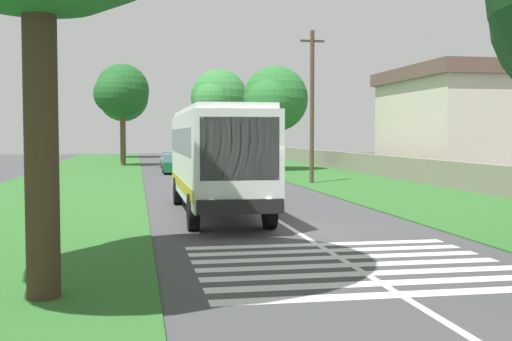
# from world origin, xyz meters

# --- Properties ---
(ground) EXTENTS (160.00, 160.00, 0.00)m
(ground) POSITION_xyz_m (0.00, 0.00, 0.00)
(ground) COLOR #424244
(grass_verge_left) EXTENTS (120.00, 8.00, 0.04)m
(grass_verge_left) POSITION_xyz_m (15.00, 8.20, 0.02)
(grass_verge_left) COLOR #2D6628
(grass_verge_left) RESTS_ON ground
(grass_verge_right) EXTENTS (120.00, 8.00, 0.04)m
(grass_verge_right) POSITION_xyz_m (15.00, -8.20, 0.02)
(grass_verge_right) COLOR #2D6628
(grass_verge_right) RESTS_ON ground
(centre_line) EXTENTS (110.00, 0.16, 0.01)m
(centre_line) POSITION_xyz_m (15.00, 0.00, 0.00)
(centre_line) COLOR silver
(centre_line) RESTS_ON ground
(coach_bus) EXTENTS (11.16, 2.62, 3.73)m
(coach_bus) POSITION_xyz_m (4.35, 1.80, 2.15)
(coach_bus) COLOR white
(coach_bus) RESTS_ON ground
(zebra_crossing) EXTENTS (5.85, 6.80, 0.01)m
(zebra_crossing) POSITION_xyz_m (-5.30, 0.00, 0.00)
(zebra_crossing) COLOR silver
(zebra_crossing) RESTS_ON ground
(trailing_car_0) EXTENTS (4.30, 1.78, 1.43)m
(trailing_car_0) POSITION_xyz_m (21.82, -1.58, 0.67)
(trailing_car_0) COLOR gray
(trailing_car_0) RESTS_ON ground
(trailing_car_1) EXTENTS (4.30, 1.78, 1.43)m
(trailing_car_1) POSITION_xyz_m (29.23, 1.82, 0.67)
(trailing_car_1) COLOR #145933
(trailing_car_1) RESTS_ON ground
(trailing_car_2) EXTENTS (4.30, 1.78, 1.43)m
(trailing_car_2) POSITION_xyz_m (36.64, 1.67, 0.67)
(trailing_car_2) COLOR gray
(trailing_car_2) RESTS_ON ground
(trailing_car_3) EXTENTS (4.30, 1.78, 1.43)m
(trailing_car_3) POSITION_xyz_m (44.99, -1.68, 0.67)
(trailing_car_3) COLOR #B7A893
(trailing_car_3) RESTS_ON ground
(trailing_minibus_0) EXTENTS (6.00, 2.14, 2.53)m
(trailing_minibus_0) POSITION_xyz_m (56.64, -1.59, 1.55)
(trailing_minibus_0) COLOR #BFB299
(trailing_minibus_0) RESTS_ON ground
(roadside_tree_left_0) EXTENTS (5.86, 4.89, 9.16)m
(roadside_tree_left_0) POSITION_xyz_m (41.82, 5.96, 6.64)
(roadside_tree_left_0) COLOR brown
(roadside_tree_left_0) RESTS_ON grass_verge_left
(roadside_tree_left_2) EXTENTS (7.49, 6.08, 10.46)m
(roadside_tree_left_2) POSITION_xyz_m (63.15, 6.23, 7.26)
(roadside_tree_left_2) COLOR #3D2D1E
(roadside_tree_left_2) RESTS_ON grass_verge_left
(roadside_tree_right_0) EXTENTS (8.56, 7.11, 10.96)m
(roadside_tree_right_0) POSITION_xyz_m (63.46, -5.48, 7.25)
(roadside_tree_right_0) COLOR #4C3826
(roadside_tree_right_0) RESTS_ON grass_verge_right
(roadside_tree_right_1) EXTENTS (6.59, 5.19, 8.17)m
(roadside_tree_right_1) POSITION_xyz_m (32.07, -6.06, 5.45)
(roadside_tree_right_1) COLOR #4C3826
(roadside_tree_right_1) RESTS_ON grass_verge_right
(utility_pole) EXTENTS (0.24, 1.40, 8.74)m
(utility_pole) POSITION_xyz_m (17.90, -5.39, 4.55)
(utility_pole) COLOR #473828
(utility_pole) RESTS_ON grass_verge_right
(roadside_wall) EXTENTS (70.00, 0.40, 1.41)m
(roadside_wall) POSITION_xyz_m (20.00, -11.60, 0.75)
(roadside_wall) COLOR gray
(roadside_wall) RESTS_ON grass_verge_right
(roadside_building) EXTENTS (12.30, 7.14, 7.30)m
(roadside_building) POSITION_xyz_m (22.45, -16.37, 3.71)
(roadside_building) COLOR beige
(roadside_building) RESTS_ON ground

